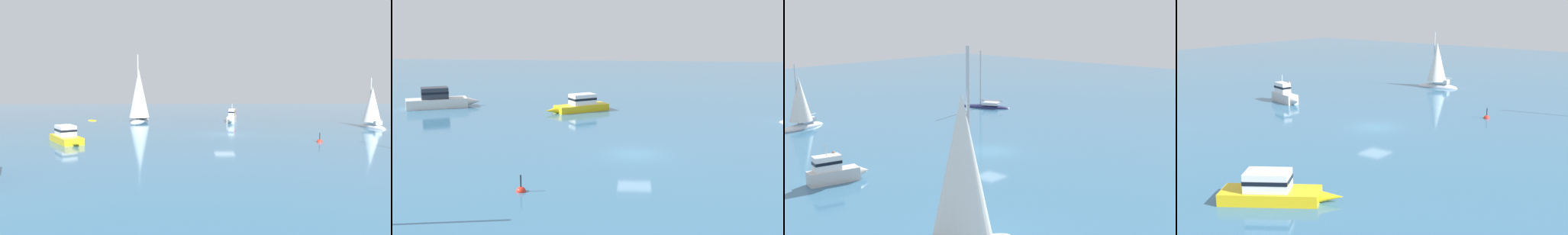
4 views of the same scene
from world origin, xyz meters
TOP-DOWN VIEW (x-y plane):
  - ground_plane at (0.00, 0.00)m, footprint 160.00×160.00m
  - ketch at (17.06, 12.69)m, footprint 7.83×4.07m
  - yacht at (-16.82, -15.37)m, footprint 4.64×7.12m
  - sloop at (6.61, -22.25)m, footprint 5.73×2.85m
  - cabin_cruiser at (14.93, -2.91)m, footprint 4.95×2.27m
  - channel_buoy at (-6.56, -9.44)m, footprint 0.60×0.60m

SIDE VIEW (x-z plane):
  - ground_plane at x=0.00m, z-range 0.00..0.00m
  - channel_buoy at x=-6.56m, z-range -0.64..0.67m
  - yacht at x=-16.82m, z-range -3.90..4.20m
  - cabin_cruiser at x=14.93m, z-range -0.66..2.44m
  - sloop at x=6.61m, z-range -1.31..6.44m
  - ketch at x=17.06m, z-range -1.65..10.05m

